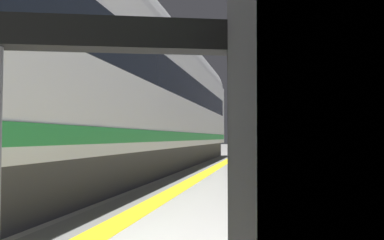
# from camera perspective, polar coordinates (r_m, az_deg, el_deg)

# --- Properties ---
(safety_line_strip) EXTENTS (0.36, 80.00, 0.01)m
(safety_line_strip) POSITION_cam_1_polar(r_m,az_deg,el_deg) (10.11, 1.00, -7.95)
(safety_line_strip) COLOR yellow
(safety_line_strip) RESTS_ON ground
(tactile_edge_band) EXTENTS (0.66, 80.00, 0.01)m
(tactile_edge_band) POSITION_cam_1_polar(r_m,az_deg,el_deg) (10.17, -0.96, -7.92)
(tactile_edge_band) COLOR slate
(tactile_edge_band) RESTS_ON ground
(high_speed_train) EXTENTS (2.94, 28.89, 4.97)m
(high_speed_train) POSITION_cam_1_polar(r_m,az_deg,el_deg) (9.47, -13.52, 6.91)
(high_speed_train) COLOR #38383D
(high_speed_train) RESTS_ON ground
(passenger_near) EXTENTS (0.51, 0.24, 1.64)m
(passenger_near) POSITION_cam_1_polar(r_m,az_deg,el_deg) (11.14, 12.20, -2.51)
(passenger_near) COLOR brown
(passenger_near) RESTS_ON ground
(duffel_bag_near) EXTENTS (0.44, 0.26, 0.36)m
(duffel_bag_near) POSITION_cam_1_polar(r_m,az_deg,el_deg) (10.84, 10.58, -6.75)
(duffel_bag_near) COLOR brown
(duffel_bag_near) RESTS_ON ground
(passenger_mid) EXTENTS (0.54, 0.22, 1.72)m
(passenger_mid) POSITION_cam_1_polar(r_m,az_deg,el_deg) (11.06, 14.50, -2.23)
(passenger_mid) COLOR #383842
(passenger_mid) RESTS_ON ground
(suitcase_mid) EXTENTS (0.39, 0.25, 1.03)m
(suitcase_mid) POSITION_cam_1_polar(r_m,az_deg,el_deg) (10.87, 12.91, -5.67)
(suitcase_mid) COLOR black
(suitcase_mid) RESTS_ON ground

